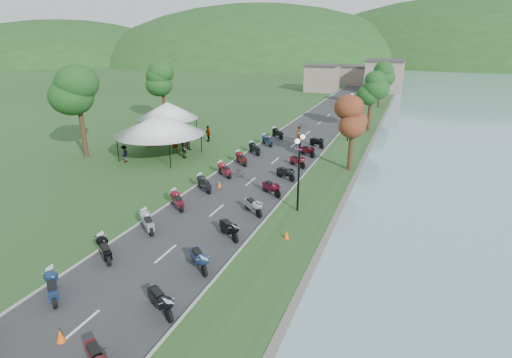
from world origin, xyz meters
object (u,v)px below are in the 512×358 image
(vendor_tent_main, at_px, (160,136))
(pedestrian_a, at_px, (175,152))
(pedestrian_b, at_px, (189,149))
(pedestrian_c, at_px, (125,162))

(vendor_tent_main, bearing_deg, pedestrian_a, 73.37)
(pedestrian_a, height_order, pedestrian_b, pedestrian_b)
(vendor_tent_main, xyz_separation_m, pedestrian_b, (1.11, 3.19, -2.00))
(pedestrian_b, bearing_deg, pedestrian_a, 91.09)
(pedestrian_a, relative_size, pedestrian_b, 0.96)
(vendor_tent_main, relative_size, pedestrian_c, 3.55)
(pedestrian_a, distance_m, pedestrian_c, 5.12)
(vendor_tent_main, xyz_separation_m, pedestrian_c, (-2.06, -2.84, -2.00))
(pedestrian_a, xyz_separation_m, pedestrian_b, (0.63, 1.58, 0.00))
(pedestrian_a, height_order, pedestrian_c, pedestrian_a)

